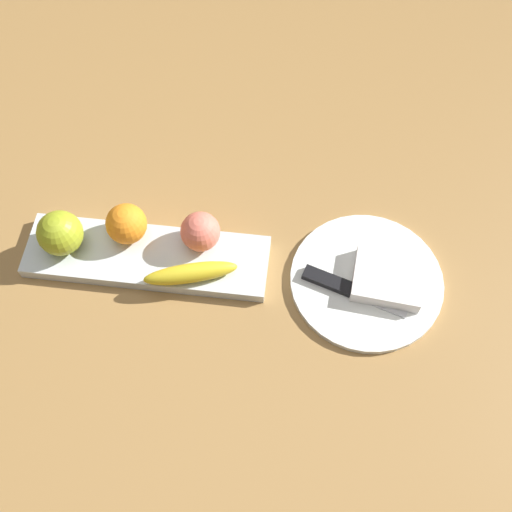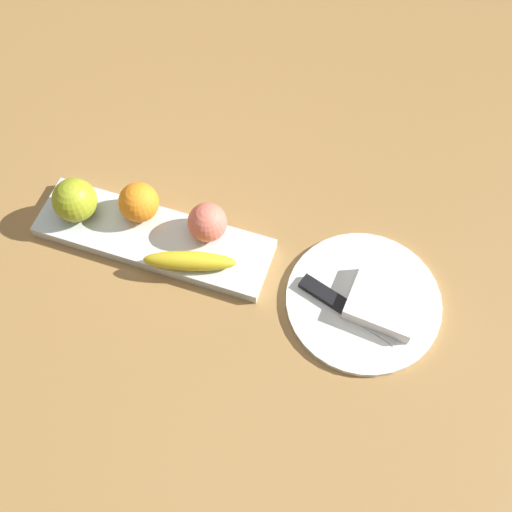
% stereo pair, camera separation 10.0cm
% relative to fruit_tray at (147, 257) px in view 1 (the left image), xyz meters
% --- Properties ---
extents(ground_plane, '(2.40, 2.40, 0.00)m').
position_rel_fruit_tray_xyz_m(ground_plane, '(-0.02, 0.01, -0.01)').
color(ground_plane, olive).
extents(fruit_tray, '(0.41, 0.12, 0.02)m').
position_rel_fruit_tray_xyz_m(fruit_tray, '(0.00, 0.00, 0.00)').
color(fruit_tray, silver).
rests_on(fruit_tray, ground_plane).
extents(apple, '(0.08, 0.08, 0.08)m').
position_rel_fruit_tray_xyz_m(apple, '(-0.14, 0.00, 0.05)').
color(apple, '#95A522').
rests_on(apple, fruit_tray).
extents(banana, '(0.16, 0.07, 0.03)m').
position_rel_fruit_tray_xyz_m(banana, '(0.08, -0.04, 0.03)').
color(banana, yellow).
rests_on(banana, fruit_tray).
extents(orange_near_apple, '(0.07, 0.07, 0.07)m').
position_rel_fruit_tray_xyz_m(orange_near_apple, '(-0.04, 0.03, 0.05)').
color(orange_near_apple, orange).
rests_on(orange_near_apple, fruit_tray).
extents(peach, '(0.07, 0.07, 0.07)m').
position_rel_fruit_tray_xyz_m(peach, '(0.09, 0.03, 0.04)').
color(peach, '#EA705C').
rests_on(peach, fruit_tray).
extents(dinner_plate, '(0.26, 0.26, 0.01)m').
position_rel_fruit_tray_xyz_m(dinner_plate, '(0.37, -0.00, -0.01)').
color(dinner_plate, white).
rests_on(dinner_plate, ground_plane).
extents(folded_napkin, '(0.12, 0.11, 0.03)m').
position_rel_fruit_tray_xyz_m(folded_napkin, '(0.40, -0.00, 0.01)').
color(folded_napkin, white).
rests_on(folded_napkin, dinner_plate).
extents(knife, '(0.18, 0.08, 0.01)m').
position_rel_fruit_tray_xyz_m(knife, '(0.32, -0.02, 0.00)').
color(knife, silver).
rests_on(knife, dinner_plate).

